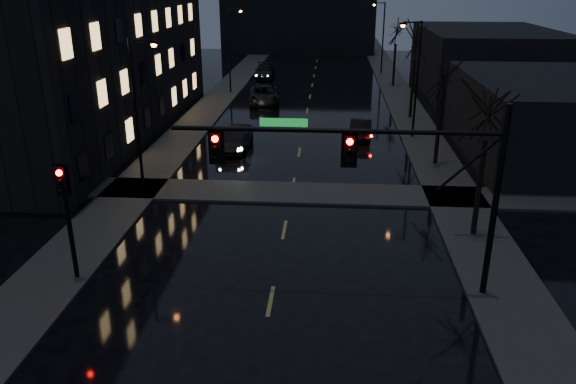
% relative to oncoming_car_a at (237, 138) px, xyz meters
% --- Properties ---
extents(sidewalk_left, '(3.00, 140.00, 0.12)m').
position_rel_oncoming_car_a_xyz_m(sidewalk_left, '(-4.33, 8.48, -0.69)').
color(sidewalk_left, '#2D2D2B').
rests_on(sidewalk_left, ground).
extents(sidewalk_right, '(3.00, 140.00, 0.12)m').
position_rel_oncoming_car_a_xyz_m(sidewalk_right, '(12.67, 8.48, -0.69)').
color(sidewalk_right, '#2D2D2B').
rests_on(sidewalk_right, ground).
extents(sidewalk_cross, '(40.00, 3.00, 0.12)m').
position_rel_oncoming_car_a_xyz_m(sidewalk_cross, '(4.17, -8.02, -0.69)').
color(sidewalk_cross, '#2D2D2B').
rests_on(sidewalk_cross, ground).
extents(apartment_block, '(12.00, 30.00, 12.00)m').
position_rel_oncoming_car_a_xyz_m(apartment_block, '(-12.33, 3.48, 5.25)').
color(apartment_block, black).
rests_on(apartment_block, ground).
extents(commercial_right_near, '(10.00, 14.00, 5.00)m').
position_rel_oncoming_car_a_xyz_m(commercial_right_near, '(19.67, -0.52, 1.75)').
color(commercial_right_near, black).
rests_on(commercial_right_near, ground).
extents(commercial_right_far, '(12.00, 18.00, 6.00)m').
position_rel_oncoming_car_a_xyz_m(commercial_right_far, '(21.17, 21.48, 2.25)').
color(commercial_right_far, black).
rests_on(commercial_right_far, ground).
extents(far_block, '(22.00, 10.00, 8.00)m').
position_rel_oncoming_car_a_xyz_m(far_block, '(1.17, 51.48, 3.25)').
color(far_block, black).
rests_on(far_block, ground).
extents(signal_mast, '(11.11, 0.41, 7.00)m').
position_rel_oncoming_car_a_xyz_m(signal_mast, '(8.01, -17.53, 4.12)').
color(signal_mast, black).
rests_on(signal_mast, ground).
extents(signal_pole_left, '(0.35, 0.41, 4.53)m').
position_rel_oncoming_car_a_xyz_m(signal_pole_left, '(-3.33, -17.53, 2.26)').
color(signal_pole_left, black).
rests_on(signal_pole_left, ground).
extents(tree_near, '(3.52, 3.52, 8.08)m').
position_rel_oncoming_car_a_xyz_m(tree_near, '(12.57, -12.52, 5.47)').
color(tree_near, black).
rests_on(tree_near, ground).
extents(tree_mid_a, '(3.30, 3.30, 7.58)m').
position_rel_oncoming_car_a_xyz_m(tree_mid_a, '(12.57, -2.52, 5.07)').
color(tree_mid_a, black).
rests_on(tree_mid_a, ground).
extents(tree_mid_b, '(3.74, 3.74, 8.59)m').
position_rel_oncoming_car_a_xyz_m(tree_mid_b, '(12.57, 9.48, 5.86)').
color(tree_mid_b, black).
rests_on(tree_mid_b, ground).
extents(tree_far, '(3.43, 3.43, 7.88)m').
position_rel_oncoming_car_a_xyz_m(tree_far, '(12.57, 23.48, 5.31)').
color(tree_far, black).
rests_on(tree_far, ground).
extents(streetlight_l_near, '(1.53, 0.28, 8.00)m').
position_rel_oncoming_car_a_xyz_m(streetlight_l_near, '(-3.42, -8.52, 4.02)').
color(streetlight_l_near, black).
rests_on(streetlight_l_near, ground).
extents(streetlight_l_far, '(1.53, 0.28, 8.00)m').
position_rel_oncoming_car_a_xyz_m(streetlight_l_far, '(-3.42, 18.48, 4.02)').
color(streetlight_l_far, black).
rests_on(streetlight_l_far, ground).
extents(streetlight_r_mid, '(1.53, 0.28, 8.00)m').
position_rel_oncoming_car_a_xyz_m(streetlight_r_mid, '(11.75, 3.48, 4.02)').
color(streetlight_r_mid, black).
rests_on(streetlight_r_mid, ground).
extents(streetlight_r_far, '(1.53, 0.28, 8.00)m').
position_rel_oncoming_car_a_xyz_m(streetlight_r_far, '(11.75, 31.48, 4.02)').
color(streetlight_r_far, black).
rests_on(streetlight_r_far, ground).
extents(oncoming_car_a, '(1.81, 4.43, 1.50)m').
position_rel_oncoming_car_a_xyz_m(oncoming_car_a, '(0.00, 0.00, 0.00)').
color(oncoming_car_a, black).
rests_on(oncoming_car_a, ground).
extents(oncoming_car_b, '(1.76, 4.69, 1.53)m').
position_rel_oncoming_car_a_xyz_m(oncoming_car_b, '(-0.14, -0.23, 0.01)').
color(oncoming_car_b, black).
rests_on(oncoming_car_b, ground).
extents(oncoming_car_c, '(3.23, 5.92, 1.57)m').
position_rel_oncoming_car_a_xyz_m(oncoming_car_c, '(0.19, 14.14, 0.04)').
color(oncoming_car_c, black).
rests_on(oncoming_car_c, ground).
extents(oncoming_car_d, '(2.39, 5.29, 1.50)m').
position_rel_oncoming_car_a_xyz_m(oncoming_car_d, '(-1.32, 27.32, -0.00)').
color(oncoming_car_d, black).
rests_on(oncoming_car_d, ground).
extents(lead_car, '(1.79, 4.24, 1.36)m').
position_rel_oncoming_car_a_xyz_m(lead_car, '(8.32, 3.45, -0.07)').
color(lead_car, black).
rests_on(lead_car, ground).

